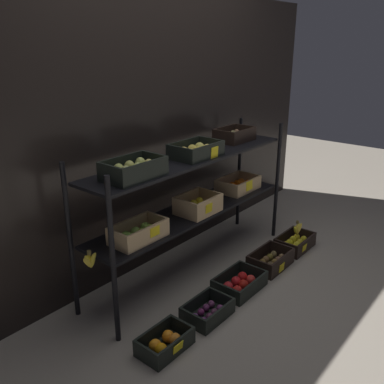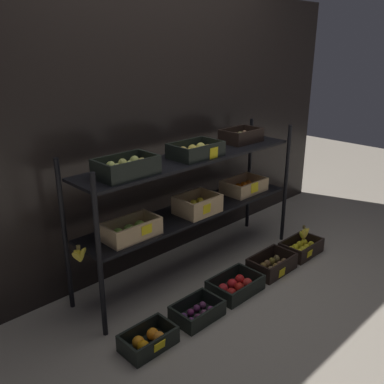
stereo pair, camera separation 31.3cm
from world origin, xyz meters
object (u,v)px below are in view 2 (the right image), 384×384
object	(u,v)px
crate_ground_orange	(148,340)
crate_ground_kiwi	(272,265)
crate_ground_lemon	(301,248)
crate_ground_apple_red	(235,286)
display_rack	(191,184)
crate_ground_plum	(197,312)
banana_bunch_loose	(304,234)

from	to	relation	value
crate_ground_orange	crate_ground_kiwi	xyz separation A→B (m)	(1.24, 0.01, 0.00)
crate_ground_orange	crate_ground_lemon	bearing A→B (deg)	0.15
crate_ground_apple_red	crate_ground_kiwi	xyz separation A→B (m)	(0.43, -0.01, 0.00)
display_rack	crate_ground_lemon	distance (m)	1.17
crate_ground_orange	display_rack	bearing A→B (deg)	30.13
crate_ground_orange	crate_ground_kiwi	size ratio (longest dim) A/B	0.87
display_rack	crate_ground_kiwi	xyz separation A→B (m)	(0.44, -0.45, -0.66)
crate_ground_lemon	display_rack	bearing A→B (deg)	151.64
crate_ground_orange	crate_ground_plum	size ratio (longest dim) A/B	1.00
crate_ground_orange	banana_bunch_loose	size ratio (longest dim) A/B	2.17
display_rack	crate_ground_kiwi	distance (m)	0.92
crate_ground_kiwi	banana_bunch_loose	world-z (taller)	banana_bunch_loose
crate_ground_orange	crate_ground_lemon	world-z (taller)	crate_ground_lemon
crate_ground_plum	crate_ground_kiwi	distance (m)	0.84
banana_bunch_loose	crate_ground_lemon	bearing A→B (deg)	138.99
crate_ground_lemon	crate_ground_kiwi	bearing A→B (deg)	179.26
crate_ground_orange	crate_ground_plum	world-z (taller)	crate_ground_orange
display_rack	crate_ground_orange	bearing A→B (deg)	-149.87
display_rack	crate_ground_apple_red	distance (m)	0.80
display_rack	crate_ground_apple_red	xyz separation A→B (m)	(0.01, -0.45, -0.67)
crate_ground_orange	banana_bunch_loose	bearing A→B (deg)	-0.15
crate_ground_orange	crate_ground_apple_red	bearing A→B (deg)	1.34
display_rack	banana_bunch_loose	world-z (taller)	display_rack
crate_ground_plum	banana_bunch_loose	xyz separation A→B (m)	(1.26, -0.00, 0.14)
display_rack	crate_ground_lemon	xyz separation A→B (m)	(0.85, -0.46, -0.66)
crate_ground_kiwi	crate_ground_orange	bearing A→B (deg)	-179.56
display_rack	crate_ground_apple_red	world-z (taller)	display_rack
crate_ground_orange	banana_bunch_loose	xyz separation A→B (m)	(1.66, -0.00, 0.13)
crate_ground_plum	crate_ground_kiwi	world-z (taller)	crate_ground_kiwi
crate_ground_apple_red	crate_ground_kiwi	world-z (taller)	crate_ground_kiwi
display_rack	crate_ground_orange	world-z (taller)	display_rack
crate_ground_plum	crate_ground_lemon	world-z (taller)	crate_ground_lemon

